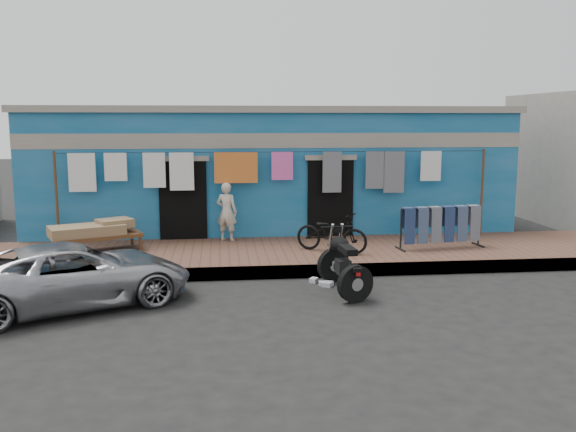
# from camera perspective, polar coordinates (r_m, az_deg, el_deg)

# --- Properties ---
(ground) EXTENTS (80.00, 80.00, 0.00)m
(ground) POSITION_cam_1_polar(r_m,az_deg,el_deg) (10.39, 1.23, -8.01)
(ground) COLOR black
(ground) RESTS_ON ground
(sidewalk) EXTENTS (28.00, 3.00, 0.25)m
(sidewalk) POSITION_cam_1_polar(r_m,az_deg,el_deg) (13.24, -0.48, -3.71)
(sidewalk) COLOR brown
(sidewalk) RESTS_ON ground
(curb) EXTENTS (28.00, 0.10, 0.25)m
(curb) POSITION_cam_1_polar(r_m,az_deg,el_deg) (11.84, 0.24, -5.25)
(curb) COLOR gray
(curb) RESTS_ON ground
(building) EXTENTS (12.20, 5.20, 3.36)m
(building) POSITION_cam_1_polar(r_m,az_deg,el_deg) (16.94, -1.87, 4.42)
(building) COLOR #11578C
(building) RESTS_ON ground
(clothesline) EXTENTS (10.06, 0.06, 2.10)m
(clothesline) POSITION_cam_1_polar(r_m,az_deg,el_deg) (14.18, -2.63, 4.03)
(clothesline) COLOR brown
(clothesline) RESTS_ON sidewalk
(car) EXTENTS (4.22, 3.20, 1.08)m
(car) POSITION_cam_1_polar(r_m,az_deg,el_deg) (10.60, -19.35, -5.14)
(car) COLOR #A9A9AD
(car) RESTS_ON ground
(seated_person) EXTENTS (0.58, 0.50, 1.36)m
(seated_person) POSITION_cam_1_polar(r_m,az_deg,el_deg) (14.17, -5.76, 0.40)
(seated_person) COLOR beige
(seated_person) RESTS_ON sidewalk
(bicycle) EXTENTS (1.64, 1.30, 1.02)m
(bicycle) POSITION_cam_1_polar(r_m,az_deg,el_deg) (12.97, 4.11, -1.13)
(bicycle) COLOR black
(bicycle) RESTS_ON sidewalk
(motorcycle) EXTENTS (0.90, 1.81, 1.10)m
(motorcycle) POSITION_cam_1_polar(r_m,az_deg,el_deg) (10.89, 5.25, -4.23)
(motorcycle) COLOR black
(motorcycle) RESTS_ON ground
(charpoy) EXTENTS (2.56, 2.28, 0.64)m
(charpoy) POSITION_cam_1_polar(r_m,az_deg,el_deg) (13.58, -17.45, -1.89)
(charpoy) COLOR brown
(charpoy) RESTS_ON sidewalk
(jeans_rack) EXTENTS (2.08, 0.91, 0.95)m
(jeans_rack) POSITION_cam_1_polar(r_m,az_deg,el_deg) (13.75, 14.09, -0.96)
(jeans_rack) COLOR black
(jeans_rack) RESTS_ON sidewalk
(litter_a) EXTENTS (0.16, 0.12, 0.07)m
(litter_a) POSITION_cam_1_polar(r_m,az_deg,el_deg) (11.39, 3.31, -6.30)
(litter_a) COLOR silver
(litter_a) RESTS_ON ground
(litter_b) EXTENTS (0.20, 0.21, 0.08)m
(litter_b) POSITION_cam_1_polar(r_m,az_deg,el_deg) (11.57, 2.42, -6.02)
(litter_b) COLOR silver
(litter_b) RESTS_ON ground
(litter_c) EXTENTS (0.25, 0.27, 0.08)m
(litter_c) POSITION_cam_1_polar(r_m,az_deg,el_deg) (11.32, 3.72, -6.37)
(litter_c) COLOR silver
(litter_c) RESTS_ON ground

